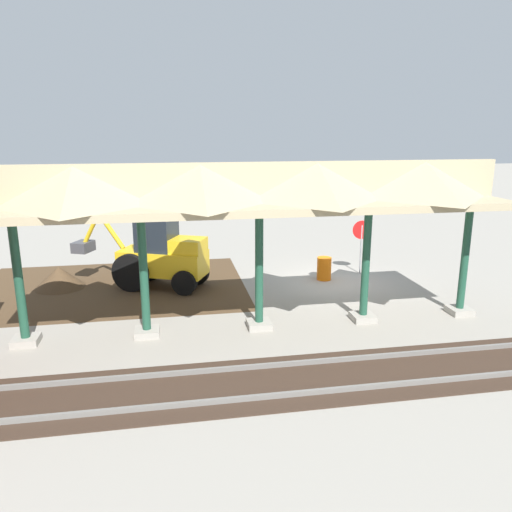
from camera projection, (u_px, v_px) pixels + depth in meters
name	position (u px, v px, depth m)	size (l,w,h in m)	color
ground_plane	(336.00, 282.00, 19.33)	(120.00, 120.00, 0.00)	gray
dirt_work_zone	(112.00, 287.00, 18.76)	(9.84, 7.00, 0.01)	#4C3823
platform_canopy	(259.00, 189.00, 13.93)	(14.35, 3.20, 4.90)	#9E998E
rail_tracks	(433.00, 368.00, 12.39)	(60.00, 2.58, 0.15)	slate
stop_sign	(362.00, 236.00, 20.18)	(0.76, 0.10, 2.21)	gray
backhoe	(159.00, 254.00, 18.50)	(5.18, 3.19, 2.82)	yellow
dirt_mound	(60.00, 287.00, 18.74)	(3.73, 3.73, 1.61)	#4C3823
traffic_barrel	(324.00, 269.00, 19.61)	(0.56, 0.56, 0.90)	orange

